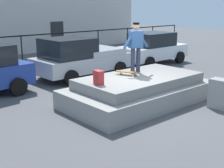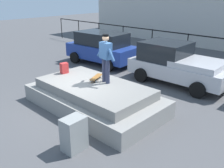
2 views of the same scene
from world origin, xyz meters
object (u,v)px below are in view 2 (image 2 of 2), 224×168
(skateboard, at_px, (96,77))
(car_silver_pickup_mid, at_px, (177,63))
(backpack, at_px, (64,68))
(utility_box, at_px, (74,134))
(car_blue_hatchback_near, at_px, (102,47))
(skateboarder, at_px, (106,55))

(skateboard, height_order, car_silver_pickup_mid, car_silver_pickup_mid)
(backpack, bearing_deg, utility_box, 62.96)
(car_silver_pickup_mid, bearing_deg, skateboard, -103.44)
(backpack, height_order, car_blue_hatchback_near, car_blue_hatchback_near)
(skateboard, xyz_separation_m, utility_box, (1.70, -2.38, -0.54))
(skateboarder, relative_size, skateboard, 2.14)
(backpack, bearing_deg, car_silver_pickup_mid, 156.72)
(backpack, relative_size, utility_box, 0.44)
(car_silver_pickup_mid, bearing_deg, car_blue_hatchback_near, -178.44)
(skateboarder, relative_size, utility_box, 1.81)
(skateboarder, xyz_separation_m, car_blue_hatchback_near, (-4.15, 3.82, -0.94))
(skateboard, relative_size, car_blue_hatchback_near, 0.19)
(skateboarder, xyz_separation_m, skateboard, (-0.44, -0.05, -0.87))
(car_blue_hatchback_near, xyz_separation_m, car_silver_pickup_mid, (4.67, 0.13, -0.05))
(skateboard, xyz_separation_m, car_silver_pickup_mid, (0.96, 4.00, -0.12))
(car_blue_hatchback_near, bearing_deg, utility_box, -49.06)
(skateboarder, relative_size, car_silver_pickup_mid, 0.38)
(skateboard, distance_m, car_silver_pickup_mid, 4.11)
(skateboard, bearing_deg, car_blue_hatchback_near, 133.82)
(backpack, height_order, utility_box, backpack)
(skateboarder, bearing_deg, skateboard, -173.13)
(skateboard, distance_m, car_blue_hatchback_near, 5.36)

